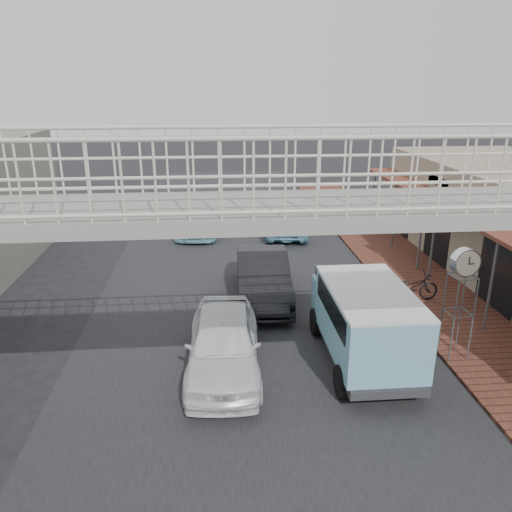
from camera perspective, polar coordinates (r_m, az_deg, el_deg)
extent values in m
plane|color=black|center=(13.62, -0.11, -11.89)|extent=(120.00, 120.00, 0.00)
cube|color=black|center=(13.62, -0.11, -11.87)|extent=(10.00, 60.00, 0.01)
cube|color=brown|center=(17.85, 20.38, -5.11)|extent=(3.00, 40.00, 0.10)
cube|color=brown|center=(18.34, 23.53, 4.57)|extent=(1.80, 18.00, 0.12)
cube|color=silver|center=(21.47, 20.21, 8.02)|extent=(0.08, 2.60, 0.90)
cube|color=gray|center=(7.92, 2.33, 5.21)|extent=(14.00, 2.00, 0.24)
cube|color=beige|center=(8.72, 1.60, 11.00)|extent=(14.00, 0.08, 1.10)
cube|color=beige|center=(6.86, 3.41, 8.72)|extent=(14.00, 0.08, 1.10)
imported|color=white|center=(12.88, -3.74, -9.89)|extent=(2.04, 4.66, 1.56)
imported|color=black|center=(16.94, 0.77, -2.37)|extent=(1.86, 4.94, 1.61)
imported|color=#7ABBD5|center=(24.35, 3.44, 3.83)|extent=(2.44, 4.44, 1.18)
imported|color=#67A7B2|center=(24.96, -6.36, 4.44)|extent=(2.60, 5.20, 1.45)
cylinder|color=black|center=(14.84, 6.95, -7.49)|extent=(0.28, 0.80, 0.80)
cylinder|color=black|center=(15.29, 13.58, -7.08)|extent=(0.28, 0.80, 0.80)
cylinder|color=black|center=(12.23, 9.90, -13.95)|extent=(0.28, 0.80, 0.80)
cylinder|color=black|center=(12.77, 17.89, -13.12)|extent=(0.28, 0.80, 0.80)
cube|color=#79B8D2|center=(13.00, 12.67, -7.21)|extent=(1.96, 3.67, 1.55)
cube|color=#79B8D2|center=(14.95, 10.25, -4.55)|extent=(1.86, 1.04, 1.03)
cube|color=black|center=(12.82, 12.81, -5.51)|extent=(2.00, 2.99, 0.57)
cube|color=silver|center=(12.67, 12.94, -3.95)|extent=(1.98, 3.67, 0.07)
imported|color=black|center=(17.43, 17.29, -3.40)|extent=(1.92, 0.77, 0.99)
imported|color=black|center=(24.88, 9.86, 3.83)|extent=(1.54, 0.54, 0.91)
cylinder|color=#59595B|center=(14.24, 20.51, -6.12)|extent=(0.04, 0.04, 2.28)
cylinder|color=#59595B|center=(14.52, 22.34, -5.85)|extent=(0.04, 0.04, 2.28)
cylinder|color=#59595B|center=(13.83, 21.67, -7.02)|extent=(0.04, 0.04, 2.28)
cylinder|color=#59595B|center=(14.13, 23.53, -6.73)|extent=(0.04, 0.04, 2.28)
cylinder|color=silver|center=(13.63, 22.80, -0.64)|extent=(0.76, 0.34, 0.74)
cylinder|color=beige|center=(13.52, 23.11, -0.83)|extent=(0.65, 0.10, 0.65)
cylinder|color=beige|center=(13.73, 22.49, -0.46)|extent=(0.65, 0.10, 0.65)
cylinder|color=#59595B|center=(20.26, 18.28, 2.12)|extent=(0.09, 0.09, 2.64)
cube|color=black|center=(20.00, 18.61, 4.71)|extent=(1.08, 0.26, 0.82)
cone|color=black|center=(20.44, 20.41, 4.81)|extent=(0.73, 1.09, 1.00)
cube|color=white|center=(19.96, 18.54, 4.56)|extent=(0.72, 0.15, 0.55)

